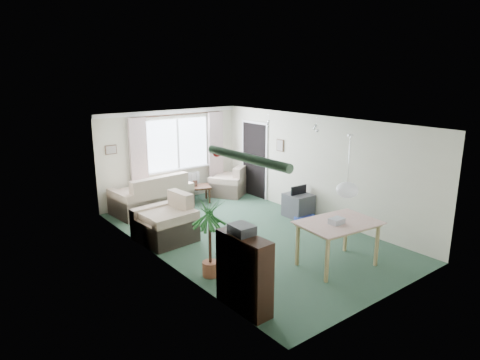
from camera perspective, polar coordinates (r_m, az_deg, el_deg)
ground at (r=9.08m, az=1.17°, el=-7.42°), size 6.50×6.50×0.00m
window at (r=11.37m, az=-8.34°, el=4.78°), size 1.80×0.03×1.30m
curtain_rod at (r=11.20m, az=-8.28°, el=8.61°), size 2.60×0.03×0.03m
curtain_left at (r=10.81m, az=-13.33°, el=2.80°), size 0.45×0.08×2.00m
curtain_right at (r=11.93m, az=-3.26°, el=4.24°), size 0.45×0.08×2.00m
radiator at (r=11.57m, az=-8.05°, el=-0.62°), size 1.20×0.10×0.55m
doorway at (r=11.63m, az=1.96°, el=2.64°), size 0.03×0.95×2.00m
pendant_lamp at (r=7.21m, az=14.10°, el=-1.29°), size 0.36×0.36×0.36m
tinsel_garland at (r=5.54m, az=0.88°, el=2.95°), size 1.60×1.60×0.12m
bauble_cluster_a at (r=10.02m, az=3.79°, el=7.77°), size 0.20×0.20×0.20m
bauble_cluster_b at (r=9.39m, az=10.08°, el=7.12°), size 0.20×0.20×0.20m
wall_picture_back at (r=10.61m, az=-16.83°, el=3.89°), size 0.28×0.03×0.22m
wall_picture_right at (r=10.79m, az=5.38°, el=4.62°), size 0.03×0.24×0.30m
sofa at (r=10.71m, az=-11.69°, el=-1.64°), size 1.95×1.14×0.94m
armchair_corner at (r=11.86m, az=-1.59°, el=-0.07°), size 1.23×1.22×0.81m
armchair_left at (r=8.82m, az=-10.03°, el=-5.04°), size 1.09×1.14×0.95m
coffee_table at (r=11.31m, az=-6.42°, el=-1.90°), size 1.08×0.85×0.43m
photo_frame at (r=11.23m, az=-6.01°, el=-0.45°), size 0.12×0.06×0.16m
bookshelf at (r=6.26m, az=0.54°, el=-12.27°), size 0.34×0.94×1.14m
hifi_box at (r=6.06m, az=0.25°, el=-6.61°), size 0.29×0.36×0.14m
houseplant at (r=7.17m, az=-4.03°, el=-7.72°), size 0.72×0.72×1.37m
dining_table at (r=7.82m, az=12.82°, el=-8.37°), size 1.36×0.98×0.80m
gift_box at (r=7.56m, az=12.75°, el=-5.43°), size 0.25×0.18×0.12m
tv_cube at (r=10.24m, az=7.76°, el=-3.36°), size 0.57×0.62×0.55m
pet_bed at (r=10.10m, az=8.58°, el=-4.96°), size 0.52×0.52×0.10m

